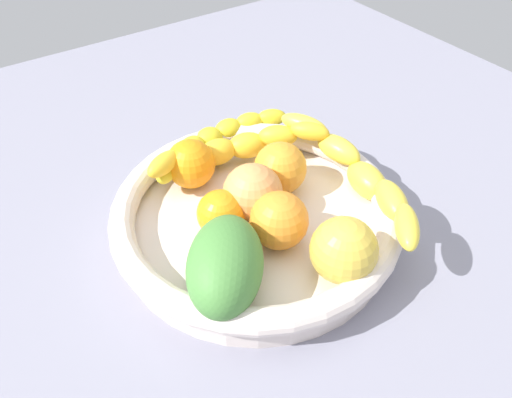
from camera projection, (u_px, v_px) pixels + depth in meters
The scene contains 12 objects.
kitchen_counter at pixel (256, 241), 60.42cm from camera, with size 120.00×120.00×3.00cm, color gray.
fruit_bowl at pixel (256, 216), 57.60cm from camera, with size 33.04×33.04×5.23cm.
banana_draped_left at pixel (361, 175), 58.66cm from camera, with size 9.75×26.96×5.89cm.
banana_draped_right at pixel (214, 140), 65.43cm from camera, with size 21.85×8.23×4.02cm.
banana_arching_top at pixel (235, 147), 62.57cm from camera, with size 23.42×10.21×5.17cm.
orange_front at pixel (282, 219), 53.18cm from camera, with size 6.37×6.37×6.37cm, color orange.
orange_mid_left at pixel (191, 164), 60.49cm from camera, with size 6.05×6.05×6.05cm, color orange.
orange_mid_right at pixel (221, 214), 54.53cm from camera, with size 5.36×5.36×5.36cm, color orange.
orange_rear at pixel (280, 168), 59.60cm from camera, with size 6.38×6.38×6.38cm, color orange.
peach_blush at pixel (254, 193), 55.98cm from camera, with size 6.82×6.82×6.82cm, color #EC9854.
apple_yellow at pixel (344, 250), 49.53cm from camera, with size 6.89×6.89×6.89cm, color gold.
mango_green at pixel (225, 265), 47.80cm from camera, with size 11.76×7.42×7.36cm, color #49863B.
Camera 1 is at (23.42, 34.08, 45.85)cm, focal length 35.03 mm.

